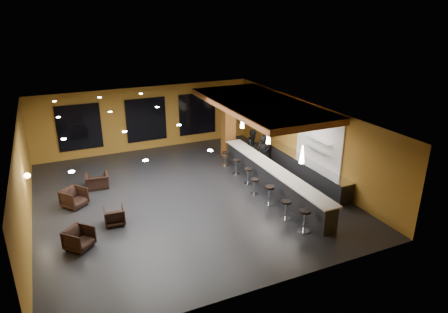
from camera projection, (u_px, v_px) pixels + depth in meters
name	position (u px, v px, depth m)	size (l,w,h in m)	color
floor	(186.00, 197.00, 17.02)	(12.00, 13.00, 0.10)	black
ceiling	(183.00, 115.00, 15.73)	(12.00, 13.00, 0.10)	black
wall_back	(146.00, 118.00, 21.95)	(12.00, 0.10, 3.50)	#9D6C23
wall_front	(264.00, 237.00, 10.80)	(12.00, 0.10, 3.50)	#9D6C23
wall_left	(22.00, 183.00, 14.05)	(0.10, 13.00, 3.50)	#9D6C23
wall_right	(307.00, 138.00, 18.70)	(0.10, 13.00, 3.50)	#9D6C23
wood_soffit	(259.00, 104.00, 18.19)	(3.60, 8.00, 0.28)	#97572C
window_left	(79.00, 127.00, 20.52)	(2.20, 0.06, 2.40)	black
window_center	(146.00, 120.00, 21.87)	(2.20, 0.06, 2.40)	black
window_right	(197.00, 114.00, 23.02)	(2.20, 0.06, 2.40)	black
tile_backsplash	(319.00, 140.00, 17.73)	(0.06, 3.20, 2.40)	white
bar_counter	(273.00, 179.00, 17.38)	(0.60, 8.00, 1.00)	black
bar_top	(273.00, 168.00, 17.19)	(0.78, 8.10, 0.05)	silver
prep_counter	(304.00, 169.00, 18.60)	(0.70, 6.00, 0.86)	black
prep_top	(305.00, 160.00, 18.43)	(0.72, 6.00, 0.03)	silver
wall_shelf_lower	(318.00, 150.00, 17.65)	(0.30, 1.50, 0.03)	silver
wall_shelf_upper	(319.00, 140.00, 17.49)	(0.30, 1.50, 0.03)	silver
column	(228.00, 124.00, 20.84)	(0.60, 0.60, 3.50)	brown
wall_sconce	(27.00, 176.00, 14.52)	(0.22, 0.22, 0.22)	#FFE5B2
pendant_0	(302.00, 154.00, 15.01)	(0.20, 0.20, 0.70)	white
pendant_1	(269.00, 136.00, 17.14)	(0.20, 0.20, 0.70)	white
pendant_2	(242.00, 121.00, 19.27)	(0.20, 0.20, 0.70)	white
staff_a	(263.00, 153.00, 19.46)	(0.60, 0.40, 1.66)	black
staff_b	(253.00, 146.00, 20.47)	(0.81, 0.63, 1.68)	black
staff_c	(266.00, 148.00, 20.31)	(0.74, 0.48, 1.52)	black
armchair_a	(79.00, 239.00, 13.23)	(0.79, 0.81, 0.74)	black
armchair_b	(114.00, 216.00, 14.72)	(0.72, 0.74, 0.67)	black
armchair_c	(74.00, 198.00, 15.97)	(0.82, 0.85, 0.77)	black
armchair_d	(97.00, 181.00, 17.62)	(1.00, 0.87, 0.65)	black
bar_stool_0	(305.00, 218.00, 14.16)	(0.43, 0.43, 0.85)	silver
bar_stool_1	(286.00, 207.00, 15.01)	(0.38, 0.38, 0.76)	silver
bar_stool_2	(269.00, 193.00, 16.10)	(0.41, 0.41, 0.81)	silver
bar_stool_3	(255.00, 185.00, 16.98)	(0.36, 0.36, 0.71)	silver
bar_stool_4	(248.00, 174.00, 17.98)	(0.37, 0.37, 0.74)	silver
bar_stool_5	(236.00, 165.00, 19.02)	(0.37, 0.37, 0.72)	silver
bar_stool_6	(225.00, 157.00, 20.02)	(0.36, 0.36, 0.72)	silver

